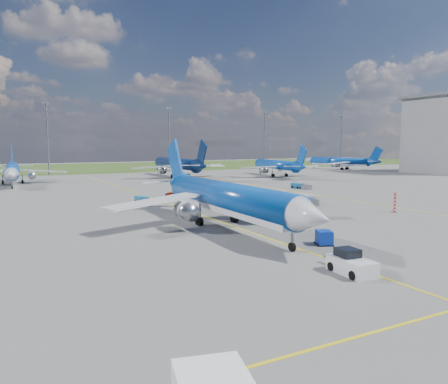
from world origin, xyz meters
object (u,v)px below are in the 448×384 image
baggage_tug_e (301,186)px  main_airliner (227,227)px  bg_jet_ne (276,176)px  baggage_tug_c (144,201)px  pushback_tug (351,264)px  bg_jet_n (177,177)px  service_car_c (240,190)px  baggage_tug_w (308,200)px  uld_container (324,238)px  bg_jet_ene (339,169)px  service_car_b (180,195)px  warning_post (395,202)px  bg_jet_nnw (13,184)px

baggage_tug_e → main_airliner: bearing=-146.4°
bg_jet_ne → baggage_tug_c: bearing=45.8°
pushback_tug → baggage_tug_c: bearing=98.2°
bg_jet_n → service_car_c: size_ratio=7.86×
bg_jet_n → baggage_tug_w: bearing=88.0°
uld_container → service_car_c: bearing=94.7°
uld_container → baggage_tug_w: 29.78m
bg_jet_ene → service_car_c: bearing=15.4°
main_airliner → service_car_b: size_ratio=7.79×
bg_jet_n → service_car_c: 47.45m
warning_post → bg_jet_nnw: size_ratio=0.08×
service_car_b → service_car_c: (13.34, 1.06, 0.05)m
warning_post → bg_jet_nnw: 87.90m
bg_jet_ene → pushback_tug: (-93.95, -103.32, 0.75)m
bg_jet_nnw → bg_jet_ne: size_ratio=0.99×
warning_post → bg_jet_ne: bearing=69.2°
bg_jet_n → service_car_b: 51.73m
pushback_tug → bg_jet_ene: bearing=52.8°
warning_post → service_car_b: size_ratio=0.59×
bg_jet_n → baggage_tug_w: size_ratio=7.20×
bg_jet_nnw → bg_jet_n: (44.47, 3.55, 0.00)m
pushback_tug → baggage_tug_w: bearing=61.1°
bg_jet_ne → bg_jet_ene: bearing=-148.2°
bg_jet_nnw → service_car_c: bearing=-45.6°
service_car_c → baggage_tug_w: service_car_c is taller
pushback_tug → service_car_b: bearing=88.6°
main_airliner → pushback_tug: size_ratio=7.12×
uld_container → service_car_b: (0.98, 40.35, 0.01)m
baggage_tug_w → service_car_b: bearing=152.7°
warning_post → baggage_tug_w: (-5.27, 13.17, -0.92)m
uld_container → baggage_tug_c: size_ratio=0.32×
bg_jet_ne → uld_container: 90.97m
main_airliner → uld_container: main_airliner is taller
bg_jet_ene → service_car_b: 103.83m
bg_jet_nnw → main_airliner: size_ratio=0.90×
uld_container → baggage_tug_e: bearing=78.3°
pushback_tug → bg_jet_nnw: bearing=107.3°
bg_jet_ene → baggage_tug_w: bg_jet_ene is taller
bg_jet_ne → pushback_tug: size_ratio=6.47×
baggage_tug_w → main_airliner: bearing=-134.4°
bg_jet_nnw → warning_post: bearing=-54.8°
bg_jet_nnw → uld_container: bg_jet_nnw is taller
bg_jet_nnw → baggage_tug_w: bg_jet_nnw is taller
bg_jet_ne → main_airliner: size_ratio=0.91×
pushback_tug → baggage_tug_c: pushback_tug is taller
bg_jet_ene → baggage_tug_e: 77.05m
uld_container → service_car_b: 40.36m
pushback_tug → uld_container: (4.61, 8.45, -0.05)m
bg_jet_ne → bg_jet_ene: (41.49, 17.50, 0.00)m
baggage_tug_w → warning_post: bearing=-51.0°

